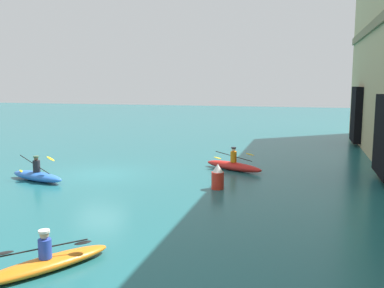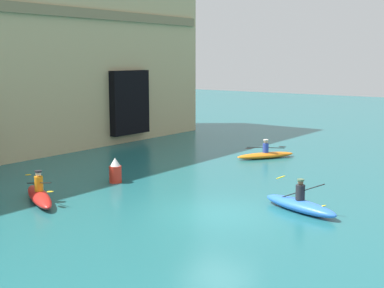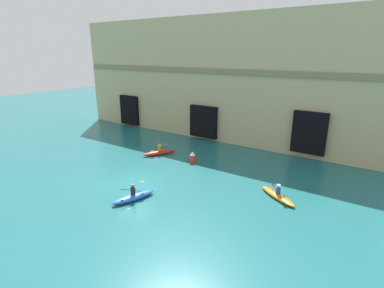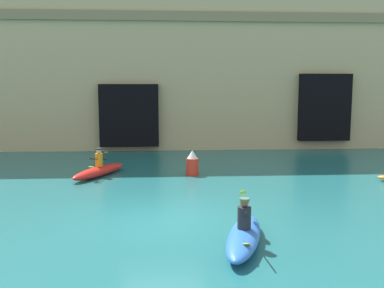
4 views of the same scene
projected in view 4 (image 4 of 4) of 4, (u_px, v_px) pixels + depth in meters
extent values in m
plane|color=#1E6066|center=(162.00, 220.00, 12.46)|extent=(120.00, 120.00, 0.00)
cube|color=tan|center=(132.00, 40.00, 28.45)|extent=(38.53, 7.07, 13.81)
cube|color=#847555|center=(128.00, 16.00, 24.77)|extent=(37.75, 0.24, 0.56)
cube|color=black|center=(129.00, 115.00, 25.44)|extent=(3.49, 0.70, 3.70)
cube|color=black|center=(324.00, 107.00, 26.13)|extent=(3.16, 0.70, 4.05)
ellipsoid|color=red|center=(99.00, 171.00, 18.51)|extent=(2.22, 3.41, 0.44)
cylinder|color=orange|center=(99.00, 160.00, 18.44)|extent=(0.32, 0.32, 0.57)
sphere|color=beige|center=(99.00, 151.00, 18.39)|extent=(0.21, 0.21, 0.21)
cylinder|color=#232328|center=(99.00, 149.00, 18.38)|extent=(0.27, 0.27, 0.06)
cylinder|color=black|center=(99.00, 159.00, 18.44)|extent=(0.45, 2.01, 0.41)
ellipsoid|color=yellow|center=(91.00, 167.00, 17.58)|extent=(0.27, 0.47, 0.13)
ellipsoid|color=yellow|center=(106.00, 152.00, 19.30)|extent=(0.27, 0.47, 0.13)
ellipsoid|color=blue|center=(244.00, 237.00, 10.42)|extent=(1.67, 3.31, 0.44)
cylinder|color=#232328|center=(244.00, 218.00, 10.35)|extent=(0.33, 0.33, 0.54)
sphere|color=brown|center=(244.00, 203.00, 10.31)|extent=(0.20, 0.20, 0.20)
cylinder|color=#4C6B4C|center=(245.00, 199.00, 10.29)|extent=(0.25, 0.25, 0.06)
cylinder|color=black|center=(244.00, 216.00, 10.35)|extent=(0.29, 1.92, 0.90)
ellipsoid|color=yellow|center=(243.00, 192.00, 11.14)|extent=(0.23, 0.44, 0.23)
ellipsoid|color=yellow|center=(246.00, 244.00, 9.56)|extent=(0.23, 0.44, 0.23)
cylinder|color=red|center=(192.00, 167.00, 18.73)|extent=(0.54, 0.54, 0.74)
cone|color=white|center=(192.00, 154.00, 18.65)|extent=(0.46, 0.46, 0.36)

